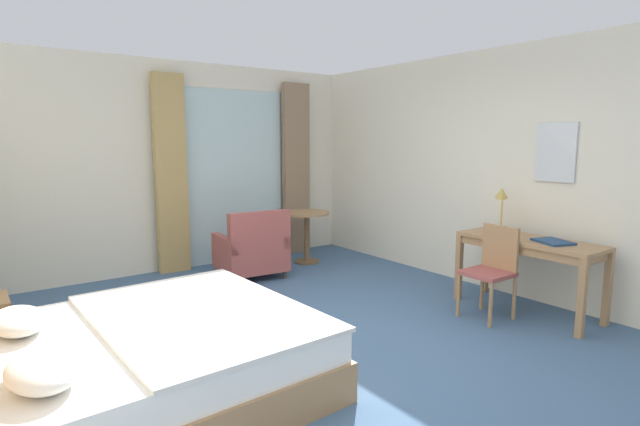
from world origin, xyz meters
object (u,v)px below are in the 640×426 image
bed (145,359)px  desk_chair (492,266)px  closed_book (553,242)px  writing_desk (529,248)px  armchair_by_window (252,251)px  round_cafe_table (306,225)px  desk_lamp (501,201)px

bed → desk_chair: bearing=-8.0°
closed_book → bed: bearing=-172.5°
writing_desk → armchair_by_window: size_ratio=1.58×
writing_desk → desk_chair: 0.45m
writing_desk → round_cafe_table: writing_desk is taller
desk_lamp → closed_book: desk_lamp is taller
desk_lamp → round_cafe_table: bearing=105.7°
writing_desk → desk_chair: size_ratio=1.54×
writing_desk → armchair_by_window: armchair_by_window is taller
bed → closed_book: bed is taller
bed → closed_book: 3.71m
bed → round_cafe_table: size_ratio=2.95×
writing_desk → desk_lamp: desk_lamp is taller
desk_lamp → round_cafe_table: (-0.72, 2.56, -0.55)m
bed → desk_lamp: bearing=-2.8°
desk_lamp → armchair_by_window: bearing=126.4°
armchair_by_window → round_cafe_table: size_ratio=1.21×
writing_desk → round_cafe_table: 3.03m
desk_chair → desk_lamp: bearing=28.1°
writing_desk → desk_chair: bearing=161.7°
closed_book → armchair_by_window: size_ratio=0.38×
writing_desk → round_cafe_table: bearing=101.9°
writing_desk → desk_chair: (-0.40, 0.13, -0.15)m
desk_lamp → round_cafe_table: 2.72m
desk_chair → round_cafe_table: size_ratio=1.24×
bed → armchair_by_window: 2.91m
bed → desk_lamp: size_ratio=4.27×
armchair_by_window → closed_book: bearing=-61.4°
desk_lamp → bed: bearing=177.2°
desk_chair → armchair_by_window: 2.86m
bed → armchair_by_window: bearing=47.3°
writing_desk → bed: bearing=170.9°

